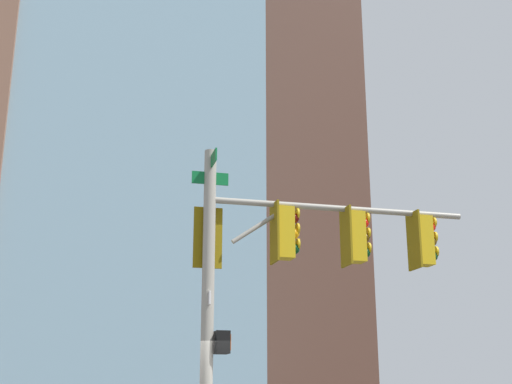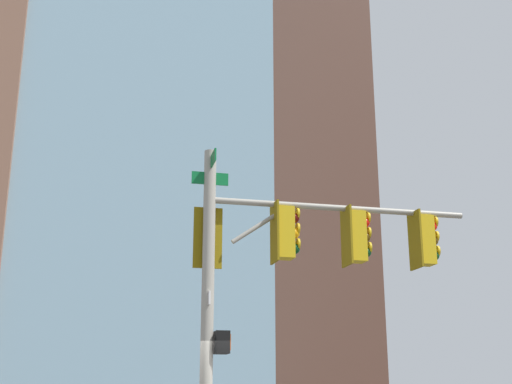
# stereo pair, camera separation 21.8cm
# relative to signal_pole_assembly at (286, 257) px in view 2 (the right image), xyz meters

# --- Properties ---
(signal_pole_assembly) EXTENTS (5.58, 1.19, 6.08)m
(signal_pole_assembly) POSITION_rel_signal_pole_assembly_xyz_m (0.00, 0.00, 0.00)
(signal_pole_assembly) COLOR #9E998C
(signal_pole_assembly) RESTS_ON ground_plane
(building_brick_nearside) EXTENTS (25.06, 18.62, 52.16)m
(building_brick_nearside) POSITION_rel_signal_pole_assembly_xyz_m (-2.19, -44.56, 21.99)
(building_brick_nearside) COLOR brown
(building_brick_nearside) RESTS_ON ground_plane
(building_glass_tower) EXTENTS (31.22, 28.26, 67.70)m
(building_glass_tower) POSITION_rel_signal_pole_assembly_xyz_m (10.25, -42.79, 29.76)
(building_glass_tower) COLOR #8CB2C6
(building_glass_tower) RESTS_ON ground_plane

